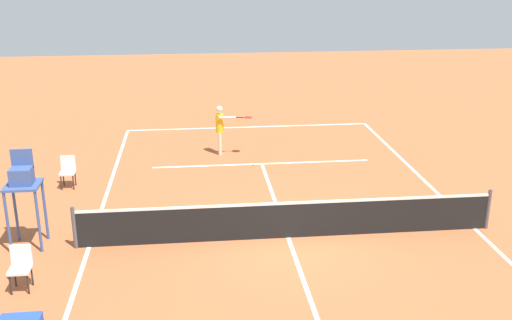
{
  "coord_description": "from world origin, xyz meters",
  "views": [
    {
      "loc": [
        2.29,
        13.65,
        6.74
      ],
      "look_at": [
        0.4,
        -3.76,
        0.8
      ],
      "focal_mm": 42.73,
      "sensor_mm": 36.0,
      "label": 1
    }
  ],
  "objects": [
    {
      "name": "ground_plane",
      "position": [
        0.0,
        0.0,
        0.0
      ],
      "size": [
        60.0,
        60.0,
        0.0
      ],
      "primitive_type": "plane",
      "color": "#AD5933"
    },
    {
      "name": "court_lines",
      "position": [
        0.0,
        0.0,
        0.0
      ],
      "size": [
        9.87,
        20.74,
        0.01
      ],
      "color": "white",
      "rests_on": "ground"
    },
    {
      "name": "tennis_net",
      "position": [
        0.0,
        0.0,
        0.5
      ],
      "size": [
        10.47,
        0.1,
        1.07
      ],
      "color": "#4C4C51",
      "rests_on": "ground"
    },
    {
      "name": "player_serving",
      "position": [
        1.29,
        -6.88,
        1.05
      ],
      "size": [
        1.28,
        0.64,
        1.76
      ],
      "rotation": [
        0.0,
        0.0,
        1.49
      ],
      "color": "beige",
      "rests_on": "ground"
    },
    {
      "name": "tennis_ball",
      "position": [
        0.29,
        -5.52,
        0.03
      ],
      "size": [
        0.07,
        0.07,
        0.07
      ],
      "primitive_type": "sphere",
      "color": "#CCE033",
      "rests_on": "ground"
    },
    {
      "name": "umpire_chair",
      "position": [
        6.31,
        -0.25,
        1.61
      ],
      "size": [
        0.8,
        0.8,
        2.41
      ],
      "color": "#38518C",
      "rests_on": "ground"
    },
    {
      "name": "courtside_chair_near",
      "position": [
        5.98,
        1.8,
        0.53
      ],
      "size": [
        0.44,
        0.46,
        0.95
      ],
      "color": "#262626",
      "rests_on": "ground"
    },
    {
      "name": "courtside_chair_mid",
      "position": [
        6.09,
        -4.19,
        0.53
      ],
      "size": [
        0.44,
        0.46,
        0.95
      ],
      "color": "#262626",
      "rests_on": "ground"
    }
  ]
}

